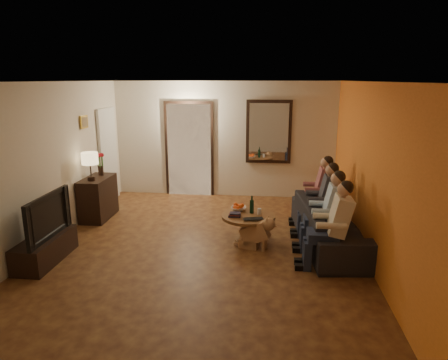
# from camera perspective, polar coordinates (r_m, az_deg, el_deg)

# --- Properties ---
(floor) EXTENTS (5.00, 6.00, 0.01)m
(floor) POSITION_cam_1_polar(r_m,az_deg,el_deg) (6.55, -2.94, -9.52)
(floor) COLOR #411C11
(floor) RESTS_ON ground
(ceiling) EXTENTS (5.00, 6.00, 0.01)m
(ceiling) POSITION_cam_1_polar(r_m,az_deg,el_deg) (6.00, -3.26, 13.87)
(ceiling) COLOR white
(ceiling) RESTS_ON back_wall
(back_wall) EXTENTS (5.00, 0.02, 2.60)m
(back_wall) POSITION_cam_1_polar(r_m,az_deg,el_deg) (9.07, 0.01, 5.76)
(back_wall) COLOR beige
(back_wall) RESTS_ON floor
(front_wall) EXTENTS (5.00, 0.02, 2.60)m
(front_wall) POSITION_cam_1_polar(r_m,az_deg,el_deg) (3.35, -11.58, -9.53)
(front_wall) COLOR beige
(front_wall) RESTS_ON floor
(left_wall) EXTENTS (0.02, 6.00, 2.60)m
(left_wall) POSITION_cam_1_polar(r_m,az_deg,el_deg) (7.00, -23.75, 2.01)
(left_wall) COLOR beige
(left_wall) RESTS_ON floor
(right_wall) EXTENTS (0.02, 6.00, 2.60)m
(right_wall) POSITION_cam_1_polar(r_m,az_deg,el_deg) (6.25, 20.17, 1.00)
(right_wall) COLOR beige
(right_wall) RESTS_ON floor
(orange_accent) EXTENTS (0.01, 6.00, 2.60)m
(orange_accent) POSITION_cam_1_polar(r_m,az_deg,el_deg) (6.24, 20.08, 1.00)
(orange_accent) COLOR orange
(orange_accent) RESTS_ON right_wall
(kitchen_doorway) EXTENTS (1.00, 0.06, 2.10)m
(kitchen_doorway) POSITION_cam_1_polar(r_m,az_deg,el_deg) (9.21, -4.97, 4.26)
(kitchen_doorway) COLOR #FFE0A5
(kitchen_doorway) RESTS_ON floor
(door_trim) EXTENTS (1.12, 0.04, 2.22)m
(door_trim) POSITION_cam_1_polar(r_m,az_deg,el_deg) (9.20, -4.99, 4.25)
(door_trim) COLOR black
(door_trim) RESTS_ON floor
(fridge_glimpse) EXTENTS (0.45, 0.03, 1.70)m
(fridge_glimpse) POSITION_cam_1_polar(r_m,az_deg,el_deg) (9.20, -3.42, 3.33)
(fridge_glimpse) COLOR silver
(fridge_glimpse) RESTS_ON floor
(mirror_frame) EXTENTS (1.00, 0.05, 1.40)m
(mirror_frame) POSITION_cam_1_polar(r_m,az_deg,el_deg) (8.95, 6.40, 6.85)
(mirror_frame) COLOR black
(mirror_frame) RESTS_ON back_wall
(mirror_glass) EXTENTS (0.86, 0.02, 1.26)m
(mirror_glass) POSITION_cam_1_polar(r_m,az_deg,el_deg) (8.92, 6.40, 6.83)
(mirror_glass) COLOR white
(mirror_glass) RESTS_ON back_wall
(white_door) EXTENTS (0.06, 0.85, 2.04)m
(white_door) POSITION_cam_1_polar(r_m,az_deg,el_deg) (9.05, -16.20, 3.39)
(white_door) COLOR white
(white_door) RESTS_ON floor
(framed_art) EXTENTS (0.03, 0.28, 0.24)m
(framed_art) POSITION_cam_1_polar(r_m,az_deg,el_deg) (8.04, -19.37, 7.83)
(framed_art) COLOR #B28C33
(framed_art) RESTS_ON left_wall
(art_canvas) EXTENTS (0.01, 0.22, 0.18)m
(art_canvas) POSITION_cam_1_polar(r_m,az_deg,el_deg) (8.03, -19.28, 7.83)
(art_canvas) COLOR brown
(art_canvas) RESTS_ON left_wall
(dresser) EXTENTS (0.45, 0.91, 0.81)m
(dresser) POSITION_cam_1_polar(r_m,az_deg,el_deg) (8.10, -17.54, -2.45)
(dresser) COLOR black
(dresser) RESTS_ON floor
(table_lamp) EXTENTS (0.30, 0.30, 0.54)m
(table_lamp) POSITION_cam_1_polar(r_m,az_deg,el_deg) (7.74, -18.55, 1.86)
(table_lamp) COLOR beige
(table_lamp) RESTS_ON dresser
(flower_vase) EXTENTS (0.14, 0.14, 0.44)m
(flower_vase) POSITION_cam_1_polar(r_m,az_deg,el_deg) (8.15, -17.25, 2.18)
(flower_vase) COLOR red
(flower_vase) RESTS_ON dresser
(tv_stand) EXTENTS (0.45, 1.14, 0.38)m
(tv_stand) POSITION_cam_1_polar(r_m,az_deg,el_deg) (6.56, -24.16, -8.98)
(tv_stand) COLOR black
(tv_stand) RESTS_ON floor
(tv) EXTENTS (1.14, 0.15, 0.65)m
(tv) POSITION_cam_1_polar(r_m,az_deg,el_deg) (6.38, -24.63, -4.70)
(tv) COLOR black
(tv) RESTS_ON tv_stand
(sofa) EXTENTS (2.43, 1.15, 0.68)m
(sofa) POSITION_cam_1_polar(r_m,az_deg,el_deg) (6.76, 15.06, -6.12)
(sofa) COLOR black
(sofa) RESTS_ON floor
(person_a) EXTENTS (0.60, 0.40, 1.20)m
(person_a) POSITION_cam_1_polar(r_m,az_deg,el_deg) (5.82, 15.52, -6.78)
(person_a) COLOR tan
(person_a) RESTS_ON sofa
(person_b) EXTENTS (0.60, 0.40, 1.20)m
(person_b) POSITION_cam_1_polar(r_m,az_deg,el_deg) (6.38, 14.70, -4.87)
(person_b) COLOR tan
(person_b) RESTS_ON sofa
(person_c) EXTENTS (0.60, 0.40, 1.20)m
(person_c) POSITION_cam_1_polar(r_m,az_deg,el_deg) (6.94, 14.02, -3.26)
(person_c) COLOR tan
(person_c) RESTS_ON sofa
(person_d) EXTENTS (0.60, 0.40, 1.20)m
(person_d) POSITION_cam_1_polar(r_m,az_deg,el_deg) (7.51, 13.44, -1.89)
(person_d) COLOR tan
(person_d) RESTS_ON sofa
(dog) EXTENTS (0.60, 0.37, 0.56)m
(dog) POSITION_cam_1_polar(r_m,az_deg,el_deg) (6.40, 4.44, -7.40)
(dog) COLOR #A36D4B
(dog) RESTS_ON floor
(coffee_table) EXTENTS (1.04, 1.04, 0.45)m
(coffee_table) POSITION_cam_1_polar(r_m,az_deg,el_deg) (6.72, 3.47, -6.80)
(coffee_table) COLOR brown
(coffee_table) RESTS_ON floor
(bowl) EXTENTS (0.26, 0.26, 0.06)m
(bowl) POSITION_cam_1_polar(r_m,az_deg,el_deg) (6.86, 2.09, -4.09)
(bowl) COLOR white
(bowl) RESTS_ON coffee_table
(oranges) EXTENTS (0.20, 0.20, 0.08)m
(oranges) POSITION_cam_1_polar(r_m,az_deg,el_deg) (6.83, 2.10, -3.55)
(oranges) COLOR #F15214
(oranges) RESTS_ON bowl
(wine_bottle) EXTENTS (0.07, 0.07, 0.31)m
(wine_bottle) POSITION_cam_1_polar(r_m,az_deg,el_deg) (6.69, 3.99, -3.47)
(wine_bottle) COLOR black
(wine_bottle) RESTS_ON coffee_table
(wine_glass) EXTENTS (0.06, 0.06, 0.10)m
(wine_glass) POSITION_cam_1_polar(r_m,az_deg,el_deg) (6.67, 5.07, -4.49)
(wine_glass) COLOR silver
(wine_glass) RESTS_ON coffee_table
(book_stack) EXTENTS (0.20, 0.15, 0.07)m
(book_stack) POSITION_cam_1_polar(r_m,az_deg,el_deg) (6.55, 1.53, -4.93)
(book_stack) COLOR black
(book_stack) RESTS_ON coffee_table
(laptop) EXTENTS (0.37, 0.29, 0.03)m
(laptop) POSITION_cam_1_polar(r_m,az_deg,el_deg) (6.38, 4.27, -5.73)
(laptop) COLOR black
(laptop) RESTS_ON coffee_table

